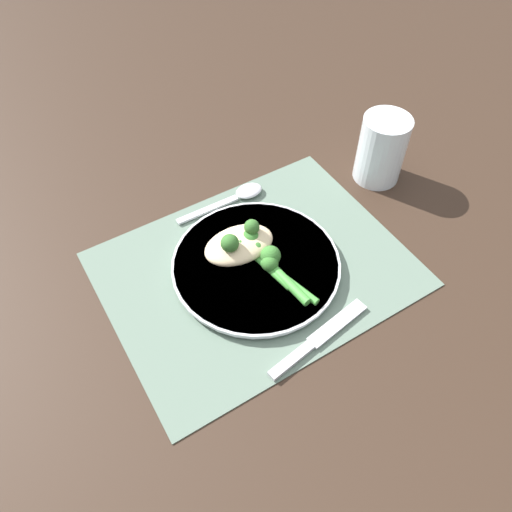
% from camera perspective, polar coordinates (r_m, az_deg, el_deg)
% --- Properties ---
extents(ground_plane, '(3.00, 3.00, 0.00)m').
position_cam_1_polar(ground_plane, '(0.76, 0.00, -1.56)').
color(ground_plane, '#332319').
extents(placemat, '(0.45, 0.35, 0.00)m').
position_cam_1_polar(placemat, '(0.76, 0.00, -1.47)').
color(placemat, slate).
rests_on(placemat, ground_plane).
extents(plate, '(0.25, 0.25, 0.01)m').
position_cam_1_polar(plate, '(0.75, 0.00, -0.99)').
color(plate, silver).
rests_on(plate, placemat).
extents(chicken_fillet, '(0.11, 0.08, 0.03)m').
position_cam_1_polar(chicken_fillet, '(0.75, -1.96, 1.30)').
color(chicken_fillet, beige).
rests_on(chicken_fillet, plate).
extents(pesto_dollop_primary, '(0.02, 0.02, 0.02)m').
position_cam_1_polar(pesto_dollop_primary, '(0.75, -0.49, 3.34)').
color(pesto_dollop_primary, '#336628').
rests_on(pesto_dollop_primary, chicken_fillet).
extents(pesto_dollop_secondary, '(0.03, 0.03, 0.03)m').
position_cam_1_polar(pesto_dollop_secondary, '(0.73, -3.01, 1.48)').
color(pesto_dollop_secondary, '#336628').
rests_on(pesto_dollop_secondary, chicken_fillet).
extents(broccoli_stalk_right, '(0.05, 0.12, 0.03)m').
position_cam_1_polar(broccoli_stalk_right, '(0.75, -0.71, 1.04)').
color(broccoli_stalk_right, green).
rests_on(broccoli_stalk_right, plate).
extents(broccoli_stalk_rear, '(0.03, 0.14, 0.03)m').
position_cam_1_polar(broccoli_stalk_rear, '(0.74, 1.26, -0.21)').
color(broccoli_stalk_rear, green).
rests_on(broccoli_stalk_rear, plate).
extents(broccoli_stalk_front, '(0.04, 0.12, 0.03)m').
position_cam_1_polar(broccoli_stalk_front, '(0.73, 2.13, -0.84)').
color(broccoli_stalk_front, green).
rests_on(broccoli_stalk_front, plate).
extents(knife, '(0.18, 0.04, 0.01)m').
position_cam_1_polar(knife, '(0.69, 7.02, -9.43)').
color(knife, silver).
rests_on(knife, placemat).
extents(spoon, '(0.16, 0.03, 0.01)m').
position_cam_1_polar(spoon, '(0.86, -1.83, 7.01)').
color(spoon, silver).
rests_on(spoon, placemat).
extents(water_glass, '(0.08, 0.08, 0.12)m').
position_cam_1_polar(water_glass, '(0.89, 14.15, 11.76)').
color(water_glass, silver).
rests_on(water_glass, ground_plane).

